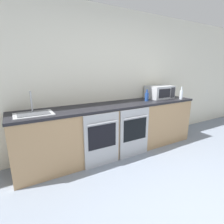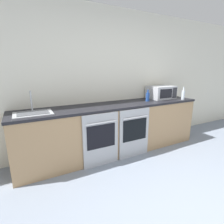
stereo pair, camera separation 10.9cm
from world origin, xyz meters
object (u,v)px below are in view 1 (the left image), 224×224
(microwave, at_px, (159,92))
(bottle_blue, at_px, (147,97))
(oven_left, at_px, (102,140))
(sink, at_px, (34,114))
(oven_right, at_px, (135,133))
(bottle_clear, at_px, (181,94))

(microwave, relative_size, bottle_blue, 2.35)
(oven_left, relative_size, microwave, 1.65)
(bottle_blue, xyz_separation_m, sink, (-2.05, -0.03, -0.07))
(oven_left, bearing_deg, oven_right, 0.00)
(microwave, bearing_deg, oven_left, -165.26)
(oven_right, xyz_separation_m, microwave, (0.95, 0.42, 0.60))
(oven_left, bearing_deg, microwave, 14.74)
(bottle_blue, height_order, bottle_clear, bottle_clear)
(bottle_blue, bearing_deg, microwave, 14.86)
(oven_right, relative_size, bottle_clear, 3.37)
(oven_left, xyz_separation_m, bottle_clear, (1.88, 0.09, 0.57))
(bottle_clear, bearing_deg, bottle_blue, 164.43)
(microwave, bearing_deg, oven_right, -156.31)
(oven_left, relative_size, oven_right, 1.00)
(microwave, bearing_deg, sink, -176.64)
(oven_right, xyz_separation_m, bottle_blue, (0.50, 0.30, 0.56))
(microwave, relative_size, sink, 1.02)
(oven_left, height_order, bottle_clear, bottle_clear)
(sink, bearing_deg, microwave, 3.36)
(bottle_clear, bearing_deg, oven_left, -177.21)
(oven_right, bearing_deg, bottle_blue, 30.71)
(bottle_clear, bearing_deg, microwave, 131.87)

